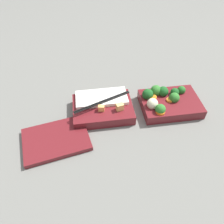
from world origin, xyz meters
name	(u,v)px	position (x,y,z in m)	size (l,w,h in m)	color
ground_plane	(138,109)	(0.00, 0.00, 0.00)	(3.00, 3.00, 0.00)	slate
bento_tray_vegetable	(168,102)	(-0.10, 0.00, 0.03)	(0.21, 0.15, 0.07)	maroon
bento_tray_rice	(103,107)	(0.13, -0.01, 0.02)	(0.21, 0.15, 0.06)	maroon
bento_lid	(56,139)	(0.29, 0.10, 0.01)	(0.20, 0.14, 0.02)	maroon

